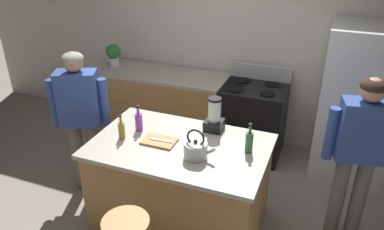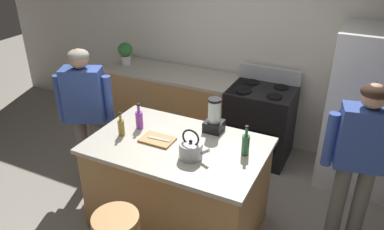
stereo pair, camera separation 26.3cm
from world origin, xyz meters
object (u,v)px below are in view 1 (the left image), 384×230
object	(u,v)px
bottle_olive_oil	(249,142)
blender_appliance	(214,117)
refrigerator	(363,106)
chef_knife	(161,140)
bottle_vinegar	(122,130)
stove_range	(252,120)
person_by_island_left	(80,111)
tea_kettle	(196,149)
kitchen_island	(180,185)
bottle_soda	(139,121)
person_by_sink_right	(359,148)
potted_plant	(113,54)
cutting_board	(159,141)

from	to	relation	value
bottle_olive_oil	blender_appliance	bearing A→B (deg)	146.85
refrigerator	chef_knife	world-z (taller)	refrigerator
refrigerator	bottle_vinegar	distance (m)	2.60
stove_range	person_by_island_left	world-z (taller)	person_by_island_left
refrigerator	tea_kettle	bearing A→B (deg)	-128.85
kitchen_island	chef_knife	world-z (taller)	chef_knife
refrigerator	blender_appliance	world-z (taller)	refrigerator
bottle_soda	bottle_olive_oil	distance (m)	1.06
refrigerator	bottle_soda	xyz separation A→B (m)	(-1.99, -1.40, 0.12)
refrigerator	person_by_island_left	distance (m)	3.01
person_by_sink_right	bottle_vinegar	distance (m)	2.07
potted_plant	bottle_soda	distance (m)	1.87
bottle_soda	stove_range	bearing A→B (deg)	61.16
blender_appliance	bottle_soda	xyz separation A→B (m)	(-0.66, -0.26, -0.05)
bottle_vinegar	chef_knife	size ratio (longest dim) A/B	1.07
kitchen_island	person_by_sink_right	xyz separation A→B (m)	(1.47, 0.40, 0.52)
refrigerator	stove_range	bearing A→B (deg)	178.82
stove_range	kitchen_island	bearing A→B (deg)	-102.14
bottle_soda	cutting_board	world-z (taller)	bottle_soda
kitchen_island	chef_knife	bearing A→B (deg)	-169.25
cutting_board	kitchen_island	bearing A→B (deg)	9.62
person_by_sink_right	tea_kettle	xyz separation A→B (m)	(-1.27, -0.54, 0.01)
bottle_vinegar	tea_kettle	distance (m)	0.74
bottle_olive_oil	chef_knife	world-z (taller)	bottle_olive_oil
potted_plant	cutting_board	distance (m)	2.15
kitchen_island	person_by_sink_right	size ratio (longest dim) A/B	0.98
blender_appliance	person_by_island_left	bearing A→B (deg)	-171.87
tea_kettle	chef_knife	distance (m)	0.39
person_by_sink_right	potted_plant	bearing A→B (deg)	159.67
refrigerator	cutting_board	distance (m)	2.30
blender_appliance	tea_kettle	xyz separation A→B (m)	(0.01, -0.50, -0.06)
person_by_sink_right	bottle_vinegar	world-z (taller)	person_by_sink_right
stove_range	person_by_island_left	distance (m)	2.08
person_by_sink_right	stove_range	bearing A→B (deg)	135.60
person_by_island_left	cutting_board	world-z (taller)	person_by_island_left
person_by_sink_right	cutting_board	size ratio (longest dim) A/B	5.34
potted_plant	bottle_vinegar	size ratio (longest dim) A/B	1.27
blender_appliance	bottle_olive_oil	size ratio (longest dim) A/B	1.20
person_by_island_left	bottle_soda	xyz separation A→B (m)	(0.71, -0.07, 0.05)
refrigerator	bottle_olive_oil	size ratio (longest dim) A/B	6.34
chef_knife	bottle_vinegar	bearing A→B (deg)	-174.82
bottle_soda	cutting_board	bearing A→B (deg)	-25.47
refrigerator	bottle_olive_oil	bearing A→B (deg)	-123.62
person_by_island_left	tea_kettle	distance (m)	1.41
stove_range	person_by_sink_right	size ratio (longest dim) A/B	0.68
bottle_olive_oil	tea_kettle	world-z (taller)	bottle_olive_oil
bottle_olive_oil	cutting_board	xyz separation A→B (m)	(-0.78, -0.13, -0.09)
bottle_olive_oil	cutting_board	distance (m)	0.80
stove_range	blender_appliance	world-z (taller)	blender_appliance
refrigerator	bottle_soda	size ratio (longest dim) A/B	6.84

